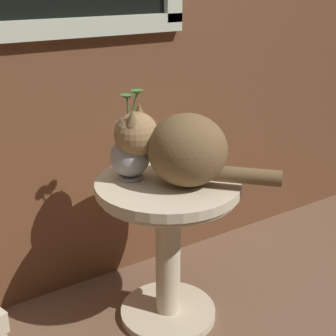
{
  "coord_description": "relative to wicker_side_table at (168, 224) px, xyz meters",
  "views": [
    {
      "loc": [
        -0.75,
        -1.11,
        1.27
      ],
      "look_at": [
        0.14,
        0.25,
        0.63
      ],
      "focal_mm": 52.8,
      "sensor_mm": 36.0,
      "label": 1
    }
  ],
  "objects": [
    {
      "name": "wicker_side_table",
      "position": [
        0.0,
        0.0,
        0.0
      ],
      "size": [
        0.52,
        0.52,
        0.58
      ],
      "color": "beige",
      "rests_on": "ground_plane"
    },
    {
      "name": "cat",
      "position": [
        0.02,
        -0.04,
        0.3
      ],
      "size": [
        0.45,
        0.46,
        0.27
      ],
      "color": "brown",
      "rests_on": "wicker_side_table"
    },
    {
      "name": "pewter_vase_with_ivy",
      "position": [
        -0.1,
        0.09,
        0.27
      ],
      "size": [
        0.14,
        0.14,
        0.32
      ],
      "color": "#99999E",
      "rests_on": "wicker_side_table"
    }
  ]
}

